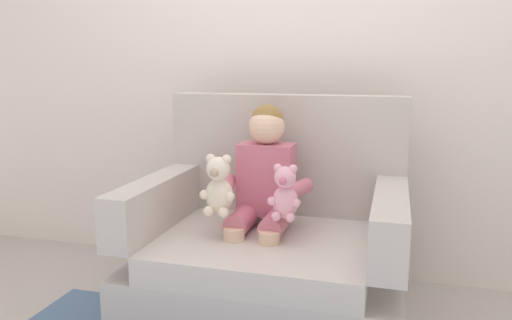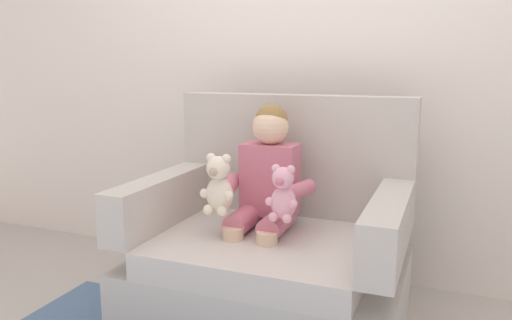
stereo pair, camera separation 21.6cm
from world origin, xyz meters
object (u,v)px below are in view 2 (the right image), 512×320
Objects in this scene: armchair at (273,252)px; seated_child at (265,185)px; plush_pink at (283,194)px; plush_cream at (219,186)px.

armchair is 0.32m from seated_child.
seated_child is 0.22m from plush_pink.
armchair is at bearing -24.86° from seated_child.
seated_child is at bearing 28.27° from plush_cream.
armchair is 4.47× the size of plush_cream.
armchair is 5.02× the size of plush_pink.
plush_pink is at bearing -57.31° from armchair.
plush_cream is (-0.15, -0.18, 0.02)m from seated_child.
armchair is 1.47× the size of seated_child.
plush_pink is 0.30m from plush_cream.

